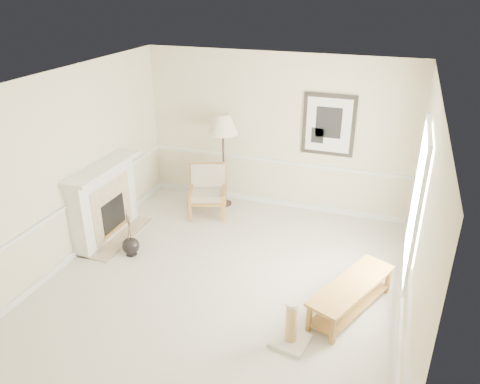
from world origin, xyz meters
name	(u,v)px	position (x,y,z in m)	size (l,w,h in m)	color
ground	(224,282)	(0.00, 0.00, 0.00)	(5.50, 5.50, 0.00)	silver
room	(233,162)	(0.14, 0.08, 1.87)	(5.04, 5.54, 2.92)	beige
fireplace	(105,202)	(-2.34, 0.60, 0.64)	(0.64, 1.64, 1.31)	white
floor_vase	(131,246)	(-1.66, 0.20, 0.15)	(0.28, 0.28, 0.81)	black
armchair	(208,188)	(-1.08, 2.01, 0.49)	(0.88, 0.91, 0.90)	olive
floor_lamp	(223,127)	(-0.91, 2.40, 1.57)	(0.58, 0.58, 1.80)	black
bench	(351,293)	(1.82, -0.04, 0.29)	(1.03, 1.58, 0.43)	olive
scratching_post	(291,330)	(1.22, -0.90, 0.19)	(0.49, 0.49, 0.60)	beige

